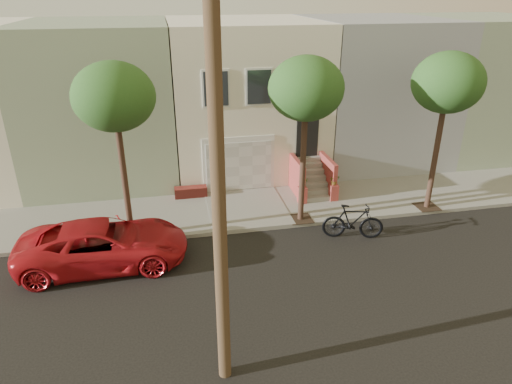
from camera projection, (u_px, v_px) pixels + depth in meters
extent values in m
plane|color=black|center=(305.00, 282.00, 14.37)|extent=(90.00, 90.00, 0.00)
cube|color=gray|center=(268.00, 207.00, 19.12)|extent=(40.00, 3.70, 0.15)
cube|color=silver|center=(243.00, 93.00, 22.87)|extent=(7.00, 8.00, 7.00)
cube|color=gray|center=(103.00, 99.00, 21.64)|extent=(6.50, 8.00, 7.00)
cube|color=#919399|center=(368.00, 88.00, 24.10)|extent=(6.50, 8.00, 7.00)
cube|color=gray|center=(477.00, 83.00, 25.28)|extent=(6.50, 8.00, 7.00)
cube|color=silver|center=(239.00, 164.00, 20.08)|extent=(3.20, 0.12, 2.50)
cube|color=silver|center=(239.00, 166.00, 20.07)|extent=(2.90, 0.06, 2.20)
cube|color=gray|center=(247.00, 207.00, 18.92)|extent=(3.20, 3.70, 0.02)
cube|color=maroon|center=(191.00, 192.00, 19.82)|extent=(1.40, 0.45, 0.44)
cube|color=black|center=(307.00, 135.00, 20.12)|extent=(1.00, 0.06, 2.00)
cube|color=#3F4751|center=(216.00, 89.00, 18.49)|extent=(1.00, 0.06, 1.40)
cube|color=silver|center=(216.00, 89.00, 18.51)|extent=(1.15, 0.05, 1.55)
cube|color=#3F4751|center=(259.00, 87.00, 18.82)|extent=(1.00, 0.06, 1.40)
cube|color=silver|center=(259.00, 87.00, 18.84)|extent=(1.15, 0.05, 1.55)
cube|color=#3F4751|center=(301.00, 85.00, 19.14)|extent=(1.00, 0.06, 1.40)
cube|color=silver|center=(301.00, 85.00, 19.16)|extent=(1.15, 0.05, 1.55)
cube|color=gray|center=(317.00, 199.00, 19.47)|extent=(1.20, 0.28, 0.20)
cube|color=gray|center=(316.00, 192.00, 19.64)|extent=(1.20, 0.28, 0.20)
cube|color=gray|center=(314.00, 185.00, 19.81)|extent=(1.20, 0.28, 0.20)
cube|color=gray|center=(312.00, 178.00, 19.98)|extent=(1.20, 0.28, 0.20)
cube|color=gray|center=(310.00, 172.00, 20.14)|extent=(1.20, 0.28, 0.20)
cube|color=gray|center=(309.00, 165.00, 20.31)|extent=(1.20, 0.28, 0.20)
cube|color=gray|center=(307.00, 159.00, 20.48)|extent=(1.20, 0.28, 0.20)
cube|color=#963631|center=(297.00, 177.00, 19.81)|extent=(0.18, 1.96, 1.60)
cube|color=#963631|center=(327.00, 175.00, 20.06)|extent=(0.18, 1.96, 1.60)
cube|color=#963631|center=(302.00, 195.00, 19.21)|extent=(0.35, 0.35, 0.70)
imported|color=#1B4A1A|center=(303.00, 182.00, 18.97)|extent=(0.40, 0.35, 0.45)
cube|color=#963631|center=(334.00, 192.00, 19.46)|extent=(0.35, 0.35, 0.70)
imported|color=#1B4A1A|center=(335.00, 180.00, 19.22)|extent=(0.41, 0.35, 0.45)
cube|color=#2D2116|center=(132.00, 235.00, 16.79)|extent=(0.90, 0.90, 0.02)
cylinder|color=#321F17|center=(125.00, 183.00, 15.93)|extent=(0.22, 0.22, 4.20)
ellipsoid|color=#1B4A1A|center=(114.00, 97.00, 14.67)|extent=(2.70, 2.57, 2.29)
cube|color=#2D2116|center=(300.00, 219.00, 17.97)|extent=(0.90, 0.90, 0.02)
cylinder|color=#321F17|center=(303.00, 170.00, 17.11)|extent=(0.22, 0.22, 4.20)
ellipsoid|color=#1B4A1A|center=(306.00, 89.00, 15.85)|extent=(2.70, 2.57, 2.29)
cube|color=#2D2116|center=(427.00, 207.00, 18.97)|extent=(0.90, 0.90, 0.02)
cylinder|color=#321F17|center=(435.00, 160.00, 18.11)|extent=(0.22, 0.22, 4.20)
ellipsoid|color=#1B4A1A|center=(448.00, 83.00, 16.85)|extent=(2.70, 2.57, 2.29)
cylinder|color=#402B1D|center=(218.00, 184.00, 8.91)|extent=(0.30, 0.30, 10.00)
imported|color=#B4151C|center=(104.00, 244.00, 15.02)|extent=(5.50, 2.57, 1.52)
imported|color=black|center=(353.00, 222.00, 16.66)|extent=(2.33, 1.20, 1.35)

